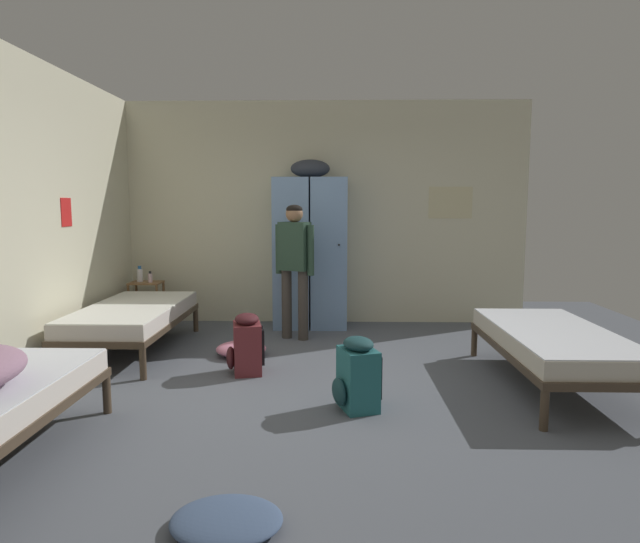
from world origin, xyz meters
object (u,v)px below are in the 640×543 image
at_px(water_bottle, 140,275).
at_px(lotion_bottle, 150,278).
at_px(bed_left_rear, 133,316).
at_px(bed_right, 554,342).
at_px(backpack_maroon, 246,345).
at_px(person_traveler, 295,259).
at_px(clothes_pile_pink, 241,349).
at_px(backpack_teal, 357,375).
at_px(clothes_pile_denim, 227,520).
at_px(locker_bank, 310,250).
at_px(shelf_unit, 147,300).

distance_m(water_bottle, lotion_bottle, 0.16).
xyz_separation_m(bed_left_rear, bed_right, (3.93, -1.00, 0.00)).
bearing_deg(backpack_maroon, lotion_bottle, 129.13).
height_order(person_traveler, clothes_pile_pink, person_traveler).
xyz_separation_m(bed_right, backpack_teal, (-1.67, -0.56, -0.12)).
distance_m(bed_left_rear, lotion_bottle, 1.15).
relative_size(clothes_pile_pink, clothes_pile_denim, 0.95).
bearing_deg(backpack_maroon, water_bottle, 130.95).
distance_m(lotion_bottle, backpack_maroon, 2.36).
height_order(lotion_bottle, backpack_maroon, lotion_bottle).
bearing_deg(person_traveler, backpack_teal, -74.07).
relative_size(lotion_bottle, backpack_teal, 0.25).
height_order(locker_bank, lotion_bottle, locker_bank).
bearing_deg(backpack_teal, backpack_maroon, 138.35).
height_order(person_traveler, clothes_pile_denim, person_traveler).
distance_m(bed_right, backpack_maroon, 2.66).
relative_size(locker_bank, water_bottle, 10.50).
bearing_deg(clothes_pile_pink, bed_right, -17.35).
distance_m(shelf_unit, backpack_maroon, 2.41).
xyz_separation_m(backpack_maroon, clothes_pile_pink, (-0.14, 0.57, -0.19)).
bearing_deg(person_traveler, clothes_pile_denim, -91.04).
distance_m(bed_left_rear, water_bottle, 1.25).
bearing_deg(person_traveler, lotion_bottle, 163.97).
distance_m(person_traveler, water_bottle, 2.08).
xyz_separation_m(clothes_pile_pink, clothes_pile_denim, (0.43, -2.97, -0.03)).
relative_size(backpack_maroon, clothes_pile_pink, 1.08).
xyz_separation_m(bed_left_rear, lotion_bottle, (-0.18, 1.11, 0.25)).
xyz_separation_m(person_traveler, clothes_pile_pink, (-0.50, -0.72, -0.85)).
distance_m(shelf_unit, water_bottle, 0.32).
distance_m(backpack_teal, backpack_maroon, 1.29).
bearing_deg(shelf_unit, clothes_pile_denim, -66.74).
distance_m(backpack_maroon, clothes_pile_denim, 2.43).
bearing_deg(clothes_pile_denim, backpack_maroon, 96.80).
distance_m(bed_left_rear, backpack_maroon, 1.47).
xyz_separation_m(locker_bank, clothes_pile_denim, (-0.22, -4.33, -0.93)).
xyz_separation_m(bed_right, person_traveler, (-2.29, 1.59, 0.54)).
distance_m(clothes_pile_pink, clothes_pile_denim, 3.00).
height_order(bed_left_rear, bed_right, same).
relative_size(person_traveler, backpack_maroon, 2.77).
height_order(water_bottle, clothes_pile_pink, water_bottle).
height_order(bed_left_rear, person_traveler, person_traveler).
bearing_deg(locker_bank, water_bottle, -178.38).
bearing_deg(water_bottle, person_traveler, -16.48).
bearing_deg(bed_right, bed_left_rear, 165.70).
bearing_deg(backpack_maroon, bed_left_rear, 151.58).
distance_m(backpack_teal, clothes_pile_pink, 1.82).
bearing_deg(water_bottle, backpack_maroon, -49.05).
xyz_separation_m(locker_bank, water_bottle, (-2.13, -0.06, -0.31)).
relative_size(bed_left_rear, water_bottle, 9.63).
xyz_separation_m(water_bottle, clothes_pile_pink, (1.48, -1.30, -0.59)).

